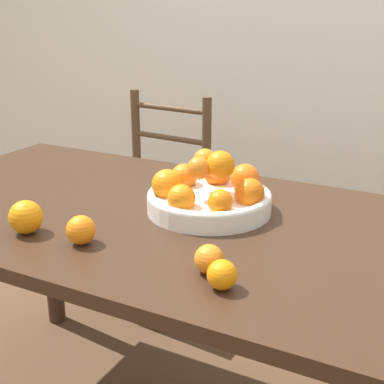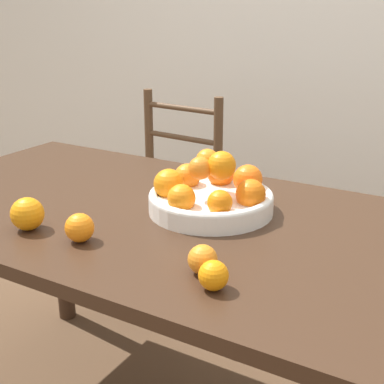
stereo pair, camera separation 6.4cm
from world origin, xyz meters
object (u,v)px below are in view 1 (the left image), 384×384
object	(u,v)px
fruit_bowl	(209,194)
chair_left	(153,204)
orange_loose_2	(209,259)
orange_loose_3	(222,275)
orange_loose_0	(81,230)
orange_loose_1	(26,217)

from	to	relation	value
fruit_bowl	chair_left	world-z (taller)	fruit_bowl
fruit_bowl	chair_left	distance (m)	0.94
orange_loose_2	chair_left	bearing A→B (deg)	127.29
fruit_bowl	orange_loose_3	bearing A→B (deg)	-60.86
fruit_bowl	orange_loose_2	distance (m)	0.35
orange_loose_0	orange_loose_3	bearing A→B (deg)	-5.91
chair_left	orange_loose_1	bearing A→B (deg)	-71.01
fruit_bowl	chair_left	size ratio (longest dim) A/B	0.36
fruit_bowl	orange_loose_0	distance (m)	0.37
chair_left	orange_loose_0	bearing A→B (deg)	-62.56
orange_loose_3	chair_left	size ratio (longest dim) A/B	0.07
orange_loose_0	orange_loose_1	bearing A→B (deg)	-175.85
fruit_bowl	orange_loose_1	distance (m)	0.47
fruit_bowl	orange_loose_3	xyz separation A→B (m)	(0.20, -0.37, -0.02)
fruit_bowl	orange_loose_1	xyz separation A→B (m)	(-0.33, -0.34, -0.01)
orange_loose_1	orange_loose_3	xyz separation A→B (m)	(0.54, -0.03, -0.01)
orange_loose_1	orange_loose_2	xyz separation A→B (m)	(0.49, 0.02, -0.01)
orange_loose_2	orange_loose_0	bearing A→B (deg)	-178.54
orange_loose_3	chair_left	world-z (taller)	chair_left
orange_loose_0	orange_loose_2	world-z (taller)	orange_loose_0
orange_loose_2	orange_loose_3	distance (m)	0.07
orange_loose_1	orange_loose_3	bearing A→B (deg)	-2.95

